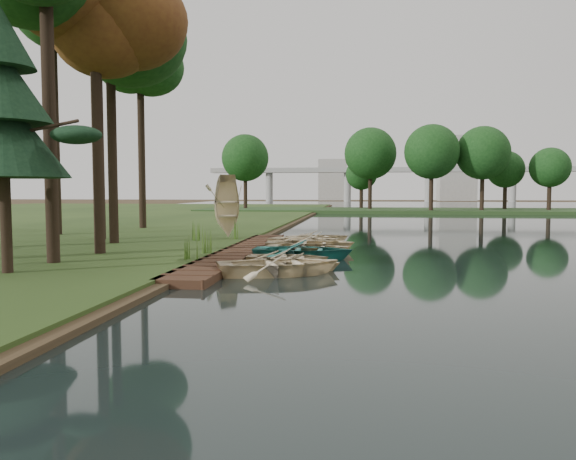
# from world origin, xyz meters

# --- Properties ---
(ground) EXTENTS (300.00, 300.00, 0.00)m
(ground) POSITION_xyz_m (0.00, 0.00, 0.00)
(ground) COLOR #3D2F1D
(boardwalk) EXTENTS (1.60, 16.00, 0.30)m
(boardwalk) POSITION_xyz_m (-1.60, 0.00, 0.15)
(boardwalk) COLOR #3C2417
(boardwalk) RESTS_ON ground
(peninsula) EXTENTS (50.00, 14.00, 0.45)m
(peninsula) POSITION_xyz_m (8.00, 50.00, 0.23)
(peninsula) COLOR #27431D
(peninsula) RESTS_ON ground
(far_trees) EXTENTS (45.60, 5.60, 8.80)m
(far_trees) POSITION_xyz_m (4.67, 50.00, 6.43)
(far_trees) COLOR black
(far_trees) RESTS_ON peninsula
(bridge) EXTENTS (95.90, 4.00, 8.60)m
(bridge) POSITION_xyz_m (12.31, 120.00, 7.08)
(bridge) COLOR #A5A5A0
(bridge) RESTS_ON ground
(building_a) EXTENTS (10.00, 8.00, 18.00)m
(building_a) POSITION_xyz_m (30.00, 140.00, 9.00)
(building_a) COLOR #A5A5A0
(building_a) RESTS_ON ground
(building_b) EXTENTS (8.00, 8.00, 12.00)m
(building_b) POSITION_xyz_m (-5.00, 145.00, 6.00)
(building_b) COLOR #A5A5A0
(building_b) RESTS_ON ground
(rowboat_0) EXTENTS (4.76, 4.11, 0.83)m
(rowboat_0) POSITION_xyz_m (0.84, -4.99, 0.46)
(rowboat_0) COLOR beige
(rowboat_0) RESTS_ON water
(rowboat_1) EXTENTS (3.51, 2.94, 0.62)m
(rowboat_1) POSITION_xyz_m (1.30, -3.56, 0.36)
(rowboat_1) COLOR beige
(rowboat_1) RESTS_ON water
(rowboat_2) EXTENTS (3.14, 2.31, 0.63)m
(rowboat_2) POSITION_xyz_m (0.76, -2.40, 0.36)
(rowboat_2) COLOR beige
(rowboat_2) RESTS_ON water
(rowboat_3) EXTENTS (4.01, 2.90, 0.82)m
(rowboat_3) POSITION_xyz_m (1.17, -0.76, 0.46)
(rowboat_3) COLOR teal
(rowboat_3) RESTS_ON water
(rowboat_4) EXTENTS (3.74, 2.77, 0.75)m
(rowboat_4) POSITION_xyz_m (1.21, 0.73, 0.42)
(rowboat_4) COLOR beige
(rowboat_4) RESTS_ON water
(rowboat_5) EXTENTS (4.18, 3.14, 0.82)m
(rowboat_5) POSITION_xyz_m (1.18, 2.17, 0.46)
(rowboat_5) COLOR beige
(rowboat_5) RESTS_ON water
(rowboat_6) EXTENTS (4.79, 4.22, 0.82)m
(rowboat_6) POSITION_xyz_m (0.93, 3.51, 0.46)
(rowboat_6) COLOR beige
(rowboat_6) RESTS_ON water
(rowboat_7) EXTENTS (3.95, 3.45, 0.68)m
(rowboat_7) POSITION_xyz_m (0.91, 4.65, 0.39)
(rowboat_7) COLOR beige
(rowboat_7) RESTS_ON water
(rowboat_8) EXTENTS (3.96, 3.40, 0.69)m
(rowboat_8) POSITION_xyz_m (1.23, 6.50, 0.39)
(rowboat_8) COLOR beige
(rowboat_8) RESTS_ON water
(stored_rowboat) EXTENTS (4.05, 3.95, 0.69)m
(stored_rowboat) POSITION_xyz_m (-3.61, 6.19, 0.64)
(stored_rowboat) COLOR beige
(stored_rowboat) RESTS_ON bank
(tree_2) EXTENTS (4.29, 4.29, 10.98)m
(tree_2) POSITION_xyz_m (-6.79, -1.86, 9.35)
(tree_2) COLOR black
(tree_2) RESTS_ON bank
(tree_3) EXTENTS (5.38, 5.38, 14.30)m
(tree_3) POSITION_xyz_m (-9.73, 4.30, 12.19)
(tree_3) COLOR black
(tree_3) RESTS_ON bank
(tree_4) EXTENTS (4.77, 4.77, 11.59)m
(tree_4) POSITION_xyz_m (-8.14, 2.37, 9.78)
(tree_4) COLOR black
(tree_4) RESTS_ON bank
(tree_5) EXTENTS (6.09, 6.09, 15.64)m
(tree_5) POSITION_xyz_m (-13.60, 6.92, 13.24)
(tree_5) COLOR black
(tree_5) RESTS_ON bank
(tree_6) EXTENTS (4.31, 4.31, 12.85)m
(tree_6) POSITION_xyz_m (-11.00, 13.01, 11.13)
(tree_6) COLOR black
(tree_6) RESTS_ON bank
(pine_tree) EXTENTS (3.80, 3.80, 7.96)m
(pine_tree) POSITION_xyz_m (-7.11, -7.25, 5.20)
(pine_tree) COLOR black
(pine_tree) RESTS_ON bank
(reeds_0) EXTENTS (0.60, 0.60, 0.89)m
(reeds_0) POSITION_xyz_m (-2.60, -3.35, 0.75)
(reeds_0) COLOR #3F661E
(reeds_0) RESTS_ON bank
(reeds_1) EXTENTS (0.60, 0.60, 1.09)m
(reeds_1) POSITION_xyz_m (-2.60, -1.36, 0.85)
(reeds_1) COLOR #3F661E
(reeds_1) RESTS_ON bank
(reeds_2) EXTENTS (0.60, 0.60, 1.00)m
(reeds_2) POSITION_xyz_m (-2.88, 5.36, 0.80)
(reeds_2) COLOR #3F661E
(reeds_2) RESTS_ON bank
(reeds_3) EXTENTS (0.60, 0.60, 1.00)m
(reeds_3) POSITION_xyz_m (-4.75, 4.20, 0.80)
(reeds_3) COLOR #3F661E
(reeds_3) RESTS_ON bank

